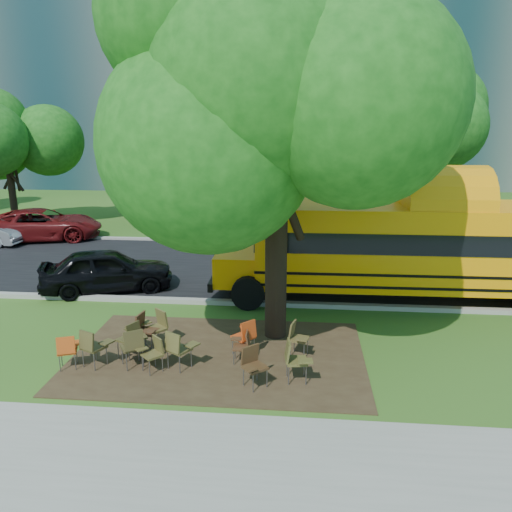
# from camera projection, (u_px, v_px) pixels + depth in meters

# --- Properties ---
(ground) EXTENTS (160.00, 160.00, 0.00)m
(ground) POSITION_uv_depth(u_px,v_px,m) (183.00, 345.00, 12.69)
(ground) COLOR #29531A
(ground) RESTS_ON ground
(sidewalk) EXTENTS (60.00, 4.00, 0.04)m
(sidewalk) POSITION_uv_depth(u_px,v_px,m) (110.00, 481.00, 7.88)
(sidewalk) COLOR gray
(sidewalk) RESTS_ON ground
(dirt_patch) EXTENTS (7.00, 4.50, 0.03)m
(dirt_patch) POSITION_uv_depth(u_px,v_px,m) (219.00, 355.00, 12.12)
(dirt_patch) COLOR #382819
(dirt_patch) RESTS_ON ground
(asphalt_road) EXTENTS (80.00, 8.00, 0.04)m
(asphalt_road) POSITION_uv_depth(u_px,v_px,m) (225.00, 267.00, 19.41)
(asphalt_road) COLOR black
(asphalt_road) RESTS_ON ground
(kerb_near) EXTENTS (80.00, 0.25, 0.14)m
(kerb_near) POSITION_uv_depth(u_px,v_px,m) (205.00, 302.00, 15.56)
(kerb_near) COLOR gray
(kerb_near) RESTS_ON ground
(kerb_far) EXTENTS (80.00, 0.25, 0.14)m
(kerb_far) POSITION_uv_depth(u_px,v_px,m) (238.00, 241.00, 23.34)
(kerb_far) COLOR gray
(kerb_far) RESTS_ON ground
(building_main) EXTENTS (38.00, 16.00, 22.00)m
(building_main) POSITION_uv_depth(u_px,v_px,m) (184.00, 58.00, 45.11)
(building_main) COLOR #5E5F5A
(building_main) RESTS_ON ground
(bg_tree_0) EXTENTS (5.20, 5.20, 7.18)m
(bg_tree_0) POSITION_uv_depth(u_px,v_px,m) (6.00, 140.00, 25.06)
(bg_tree_0) COLOR black
(bg_tree_0) RESTS_ON ground
(bg_tree_2) EXTENTS (4.80, 4.80, 6.62)m
(bg_tree_2) POSITION_uv_depth(u_px,v_px,m) (159.00, 145.00, 27.41)
(bg_tree_2) COLOR black
(bg_tree_2) RESTS_ON ground
(bg_tree_3) EXTENTS (5.60, 5.60, 7.84)m
(bg_tree_3) POSITION_uv_depth(u_px,v_px,m) (409.00, 131.00, 24.11)
(bg_tree_3) COLOR black
(bg_tree_3) RESTS_ON ground
(main_tree) EXTENTS (7.20, 7.20, 9.63)m
(main_tree) POSITION_uv_depth(u_px,v_px,m) (278.00, 99.00, 11.67)
(main_tree) COLOR black
(main_tree) RESTS_ON ground
(school_bus) EXTENTS (12.56, 2.99, 3.06)m
(school_bus) POSITION_uv_depth(u_px,v_px,m) (434.00, 246.00, 15.44)
(school_bus) COLOR orange
(school_bus) RESTS_ON ground
(chair_0) EXTENTS (0.58, 0.65, 0.86)m
(chair_0) POSITION_uv_depth(u_px,v_px,m) (68.00, 348.00, 11.33)
(chair_0) COLOR #BB4713
(chair_0) RESTS_ON ground
(chair_1) EXTENTS (0.78, 0.61, 0.95)m
(chair_1) POSITION_uv_depth(u_px,v_px,m) (93.00, 345.00, 11.37)
(chair_1) COLOR #453E1E
(chair_1) RESTS_ON ground
(chair_2) EXTENTS (0.65, 0.82, 0.98)m
(chair_2) POSITION_uv_depth(u_px,v_px,m) (134.00, 344.00, 11.38)
(chair_2) COLOR #42391C
(chair_2) RESTS_ON ground
(chair_3) EXTENTS (0.72, 0.57, 0.83)m
(chair_3) POSITION_uv_depth(u_px,v_px,m) (153.00, 351.00, 11.24)
(chair_3) COLOR #504822
(chair_3) RESTS_ON ground
(chair_4) EXTENTS (0.80, 0.63, 0.96)m
(chair_4) POSITION_uv_depth(u_px,v_px,m) (178.00, 347.00, 11.26)
(chair_4) COLOR #4F4822
(chair_4) RESTS_ON ground
(chair_5) EXTENTS (0.62, 0.78, 0.92)m
(chair_5) POSITION_uv_depth(u_px,v_px,m) (253.00, 363.00, 10.56)
(chair_5) COLOR #462E19
(chair_5) RESTS_ON ground
(chair_6) EXTENTS (0.47, 0.51, 0.79)m
(chair_6) POSITION_uv_depth(u_px,v_px,m) (243.00, 344.00, 11.66)
(chair_6) COLOR #482D19
(chair_6) RESTS_ON ground
(chair_7) EXTENTS (0.63, 0.64, 0.96)m
(chair_7) POSITION_uv_depth(u_px,v_px,m) (294.00, 357.00, 10.74)
(chair_7) COLOR brown
(chair_7) RESTS_ON ground
(chair_8) EXTENTS (0.60, 0.76, 0.92)m
(chair_8) POSITION_uv_depth(u_px,v_px,m) (131.00, 335.00, 11.90)
(chair_8) COLOR #423C1C
(chair_8) RESTS_ON ground
(chair_9) EXTENTS (0.82, 0.65, 0.96)m
(chair_9) POSITION_uv_depth(u_px,v_px,m) (157.00, 324.00, 12.50)
(chair_9) COLOR brown
(chair_9) RESTS_ON ground
(chair_10) EXTENTS (0.57, 0.70, 0.96)m
(chair_10) POSITION_uv_depth(u_px,v_px,m) (145.00, 328.00, 12.26)
(chair_10) COLOR #442918
(chair_10) RESTS_ON ground
(chair_11) EXTENTS (0.64, 0.81, 0.95)m
(chair_11) POSITION_uv_depth(u_px,v_px,m) (246.00, 334.00, 11.97)
(chair_11) COLOR #BD3E14
(chair_11) RESTS_ON ground
(chair_12) EXTENTS (0.52, 0.66, 0.87)m
(chair_12) POSITION_uv_depth(u_px,v_px,m) (297.00, 336.00, 11.97)
(chair_12) COLOR brown
(chair_12) RESTS_ON ground
(black_car) EXTENTS (4.58, 3.04, 1.45)m
(black_car) POSITION_uv_depth(u_px,v_px,m) (107.00, 270.00, 16.59)
(black_car) COLOR black
(black_car) RESTS_ON ground
(bg_car_red) EXTENTS (5.89, 3.93, 1.50)m
(bg_car_red) POSITION_uv_depth(u_px,v_px,m) (42.00, 225.00, 23.71)
(bg_car_red) COLOR #5D0F11
(bg_car_red) RESTS_ON ground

